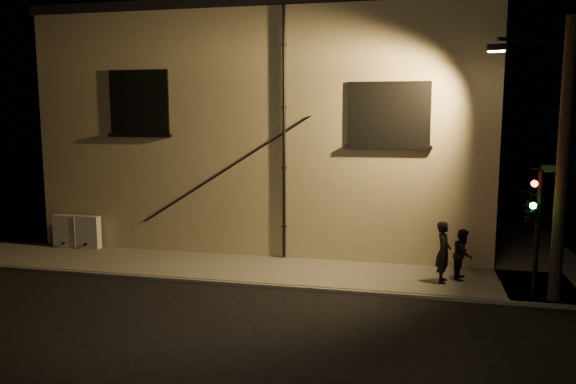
% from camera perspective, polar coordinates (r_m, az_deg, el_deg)
% --- Properties ---
extents(ground, '(90.00, 90.00, 0.00)m').
position_cam_1_polar(ground, '(16.20, 3.52, -10.00)').
color(ground, black).
extents(sidewalk, '(21.00, 16.00, 0.12)m').
position_cam_1_polar(sidewalk, '(20.25, 8.97, -6.23)').
color(sidewalk, '#5A5851').
rests_on(sidewalk, ground).
extents(building, '(16.20, 12.23, 8.80)m').
position_cam_1_polar(building, '(24.82, 0.08, 6.61)').
color(building, tan).
rests_on(building, ground).
extents(utility_cabinet, '(1.81, 0.30, 1.19)m').
position_cam_1_polar(utility_cabinet, '(21.97, -20.66, -3.78)').
color(utility_cabinet, '#B9B7B0').
rests_on(utility_cabinet, sidewalk).
extents(pedestrian_a, '(0.48, 0.69, 1.79)m').
position_cam_1_polar(pedestrian_a, '(16.96, 15.51, -5.89)').
color(pedestrian_a, black).
rests_on(pedestrian_a, sidewalk).
extents(pedestrian_b, '(0.72, 0.84, 1.50)m').
position_cam_1_polar(pedestrian_b, '(17.46, 17.34, -6.05)').
color(pedestrian_b, black).
rests_on(pedestrian_b, sidewalk).
extents(traffic_signal, '(1.38, 2.10, 3.56)m').
position_cam_1_polar(traffic_signal, '(15.89, 23.48, -1.66)').
color(traffic_signal, black).
rests_on(traffic_signal, sidewalk).
extents(streetlamp_pole, '(2.03, 1.39, 7.40)m').
position_cam_1_polar(streetlamp_pole, '(15.94, 25.82, 3.28)').
color(streetlamp_pole, black).
rests_on(streetlamp_pole, ground).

